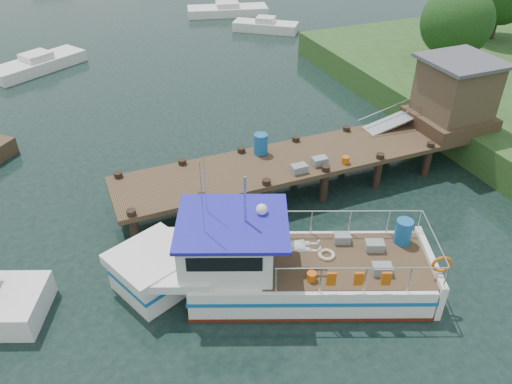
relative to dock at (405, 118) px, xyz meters
name	(u,v)px	position (x,y,z in m)	size (l,w,h in m)	color
ground_plane	(265,194)	(-6.51, -0.01, -2.24)	(160.00, 160.00, 0.00)	black
dock	(405,118)	(0.00, 0.00, 0.00)	(16.60, 3.00, 4.78)	#453220
lobster_boat	(269,266)	(-8.49, -4.92, -1.33)	(10.13, 6.08, 5.01)	silver
moored_a	(38,64)	(-14.37, 18.55, -1.83)	(6.23, 4.89, 1.11)	silver
moored_b	(266,26)	(2.50, 20.77, -1.83)	(5.00, 4.34, 1.10)	silver
moored_c	(228,10)	(1.37, 26.42, -1.84)	(7.14, 3.87, 1.07)	silver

